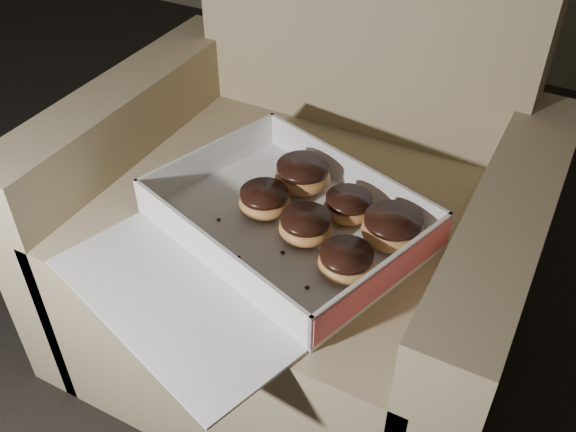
% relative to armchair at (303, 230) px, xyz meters
% --- Properties ---
extents(armchair, '(0.80, 0.68, 0.84)m').
position_rel_armchair_xyz_m(armchair, '(0.00, 0.00, 0.00)').
color(armchair, '#877A56').
rests_on(armchair, floor).
extents(bakery_box, '(0.52, 0.57, 0.07)m').
position_rel_armchair_xyz_m(bakery_box, '(0.02, -0.17, 0.12)').
color(bakery_box, silver).
rests_on(bakery_box, armchair).
extents(donut_a, '(0.10, 0.10, 0.05)m').
position_rel_armchair_xyz_m(donut_a, '(0.19, -0.08, 0.14)').
color(donut_a, '#C68245').
rests_on(donut_a, bakery_box).
extents(donut_b, '(0.08, 0.08, 0.04)m').
position_rel_armchair_xyz_m(donut_b, '(-0.02, -0.11, 0.14)').
color(donut_b, '#C68245').
rests_on(donut_b, bakery_box).
extents(donut_c, '(0.08, 0.08, 0.04)m').
position_rel_armchair_xyz_m(donut_c, '(0.11, -0.06, 0.14)').
color(donut_c, '#C68245').
rests_on(donut_c, bakery_box).
extents(donut_d, '(0.08, 0.08, 0.04)m').
position_rel_armchair_xyz_m(donut_d, '(0.16, -0.18, 0.14)').
color(donut_d, '#C68245').
rests_on(donut_d, bakery_box).
extents(donut_e, '(0.08, 0.08, 0.04)m').
position_rel_armchair_xyz_m(donut_e, '(0.07, -0.14, 0.14)').
color(donut_e, '#C68245').
rests_on(donut_e, bakery_box).
extents(donut_f, '(0.09, 0.09, 0.05)m').
position_rel_armchair_xyz_m(donut_f, '(0.01, -0.02, 0.14)').
color(donut_f, '#C68245').
rests_on(donut_f, bakery_box).
extents(crumb_a, '(0.01, 0.01, 0.00)m').
position_rel_armchair_xyz_m(crumb_a, '(0.06, -0.19, 0.12)').
color(crumb_a, black).
rests_on(crumb_a, bakery_box).
extents(crumb_b, '(0.01, 0.01, 0.00)m').
position_rel_armchair_xyz_m(crumb_b, '(0.12, -0.23, 0.12)').
color(crumb_b, black).
rests_on(crumb_b, bakery_box).
extents(crumb_c, '(0.01, 0.01, 0.00)m').
position_rel_armchair_xyz_m(crumb_c, '(-0.00, -0.25, 0.12)').
color(crumb_c, black).
rests_on(crumb_c, bakery_box).
extents(crumb_d, '(0.01, 0.01, 0.00)m').
position_rel_armchair_xyz_m(crumb_d, '(-0.07, -0.17, 0.12)').
color(crumb_d, black).
rests_on(crumb_d, bakery_box).
extents(crumb_e, '(0.01, 0.01, 0.00)m').
position_rel_armchair_xyz_m(crumb_e, '(0.00, -0.23, 0.12)').
color(crumb_e, black).
rests_on(crumb_e, bakery_box).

